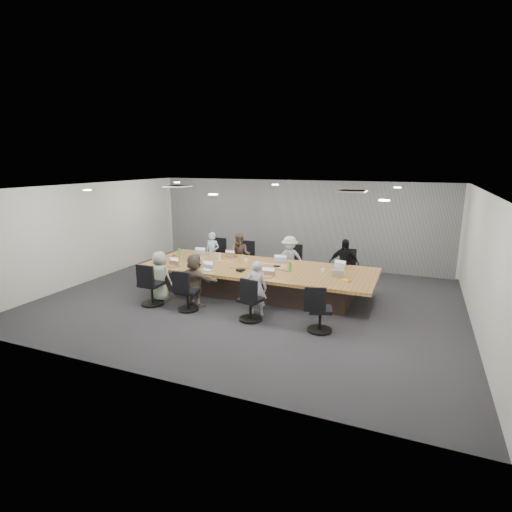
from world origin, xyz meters
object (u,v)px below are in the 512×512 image
at_px(chair_6, 251,303).
at_px(person_5, 195,280).
at_px(laptop_2, 283,261).
at_px(person_4, 160,276).
at_px(canvas_bag, 338,273).
at_px(bottle_clear, 220,257).
at_px(person_1, 240,255).
at_px(person_3, 344,264).
at_px(chair_5, 188,294).
at_px(conference_table, 257,279).
at_px(person_0, 212,253).
at_px(chair_1, 245,261).
at_px(chair_2, 293,265).
at_px(laptop_1, 232,256).
at_px(chair_3, 346,271).
at_px(chair_7, 320,313).
at_px(laptop_5, 206,270).
at_px(bottle_green_left, 179,252).
at_px(chair_4, 152,287).
at_px(mug_brown, 174,256).
at_px(stapler, 239,271).
at_px(chair_0, 218,258).
at_px(laptop_0, 203,253).
at_px(bottle_green_right, 290,267).
at_px(person_2, 290,259).
at_px(laptop_3, 340,267).
at_px(laptop_4, 172,266).
at_px(snack_packet, 346,280).
at_px(person_6, 257,288).

distance_m(chair_6, person_5, 1.65).
bearing_deg(laptop_2, person_4, 25.83).
bearing_deg(canvas_bag, bottle_clear, 174.91).
xyz_separation_m(person_1, person_4, (-0.96, -2.70, -0.03)).
bearing_deg(person_3, chair_5, -140.78).
height_order(conference_table, bottle_clear, bottle_clear).
bearing_deg(person_0, chair_1, 21.00).
bearing_deg(chair_2, person_0, 11.15).
bearing_deg(laptop_1, person_1, -87.86).
bearing_deg(chair_2, chair_3, -176.83).
height_order(chair_2, chair_7, chair_2).
bearing_deg(person_5, bottle_clear, -70.53).
bearing_deg(chair_6, chair_1, 129.10).
distance_m(chair_2, chair_7, 3.77).
height_order(chair_6, laptop_5, chair_6).
relative_size(conference_table, person_3, 4.34).
bearing_deg(chair_6, chair_5, -166.66).
height_order(chair_6, bottle_green_left, bottle_green_left).
xyz_separation_m(chair_4, mug_brown, (-0.46, 1.67, 0.36)).
height_order(chair_2, bottle_clear, bottle_clear).
xyz_separation_m(chair_2, chair_3, (1.54, 0.00, -0.01)).
bearing_deg(chair_3, stapler, 40.34).
distance_m(chair_0, laptop_0, 0.96).
distance_m(bottle_green_right, bottle_clear, 2.15).
height_order(chair_4, person_2, person_2).
bearing_deg(chair_7, chair_1, 116.44).
xyz_separation_m(chair_3, canvas_bag, (0.10, -1.76, 0.42)).
bearing_deg(chair_2, laptop_3, 152.91).
bearing_deg(bottle_clear, mug_brown, -168.76).
distance_m(person_4, stapler, 1.97).
xyz_separation_m(laptop_2, person_5, (-1.50, -2.15, -0.11)).
xyz_separation_m(chair_6, laptop_5, (-1.60, 0.90, 0.35)).
bearing_deg(chair_0, stapler, 134.19).
height_order(person_0, person_3, person_3).
distance_m(laptop_2, bottle_green_left, 3.00).
relative_size(chair_6, laptop_4, 2.43).
height_order(canvas_bag, snack_packet, canvas_bag).
bearing_deg(canvas_bag, laptop_4, -169.94).
height_order(conference_table, chair_2, chair_2).
bearing_deg(bottle_clear, laptop_4, -129.39).
height_order(chair_7, person_1, person_1).
bearing_deg(chair_4, bottle_green_left, 102.83).
bearing_deg(bottle_clear, chair_2, 41.53).
distance_m(chair_3, laptop_0, 4.15).
distance_m(laptop_5, person_6, 1.69).
xyz_separation_m(chair_1, chair_2, (1.55, 0.00, 0.01)).
relative_size(bottle_green_right, mug_brown, 2.13).
xyz_separation_m(person_1, laptop_2, (1.55, -0.55, 0.09)).
bearing_deg(bottle_green_right, person_0, 154.22).
bearing_deg(conference_table, person_3, 34.24).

